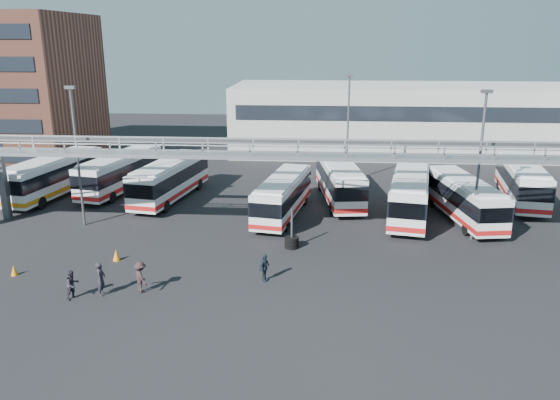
# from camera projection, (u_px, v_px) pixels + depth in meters

# --- Properties ---
(ground) EXTENTS (140.00, 140.00, 0.00)m
(ground) POSITION_uv_depth(u_px,v_px,m) (293.00, 276.00, 31.92)
(ground) COLOR black
(ground) RESTS_ON ground
(gantry) EXTENTS (51.40, 5.15, 7.10)m
(gantry) POSITION_uv_depth(u_px,v_px,m) (298.00, 162.00, 35.97)
(gantry) COLOR #999CA2
(gantry) RESTS_ON ground
(apartment_building) EXTENTS (18.00, 15.00, 16.00)m
(apartment_building) POSITION_uv_depth(u_px,v_px,m) (2.00, 89.00, 60.70)
(apartment_building) COLOR brown
(apartment_building) RESTS_ON ground
(warehouse) EXTENTS (42.00, 14.00, 8.00)m
(warehouse) POSITION_uv_depth(u_px,v_px,m) (407.00, 119.00, 66.29)
(warehouse) COLOR #9E9E99
(warehouse) RESTS_ON ground
(light_pole_left) EXTENTS (0.70, 0.35, 10.21)m
(light_pole_left) POSITION_uv_depth(u_px,v_px,m) (77.00, 149.00, 39.06)
(light_pole_left) COLOR #4C4F54
(light_pole_left) RESTS_ON ground
(light_pole_mid) EXTENTS (0.70, 0.35, 10.21)m
(light_pole_mid) POSITION_uv_depth(u_px,v_px,m) (480.00, 158.00, 36.15)
(light_pole_mid) COLOR #4C4F54
(light_pole_mid) RESTS_ON ground
(light_pole_back) EXTENTS (0.70, 0.35, 10.21)m
(light_pole_back) POSITION_uv_depth(u_px,v_px,m) (348.00, 123.00, 51.05)
(light_pole_back) COLOR #4C4F54
(light_pole_back) RESTS_ON ground
(bus_0) EXTENTS (4.49, 11.84, 3.51)m
(bus_0) POSITION_uv_depth(u_px,v_px,m) (54.00, 175.00, 47.59)
(bus_0) COLOR silver
(bus_0) RESTS_ON ground
(bus_1) EXTENTS (4.64, 11.42, 3.38)m
(bus_1) POSITION_uv_depth(u_px,v_px,m) (121.00, 171.00, 49.08)
(bus_1) COLOR silver
(bus_1) RESTS_ON ground
(bus_2) EXTENTS (4.41, 11.45, 3.39)m
(bus_2) POSITION_uv_depth(u_px,v_px,m) (170.00, 178.00, 46.63)
(bus_2) COLOR silver
(bus_2) RESTS_ON ground
(bus_4) EXTENTS (4.17, 10.64, 3.15)m
(bus_4) POSITION_uv_depth(u_px,v_px,m) (283.00, 195.00, 42.19)
(bus_4) COLOR silver
(bus_4) RESTS_ON ground
(bus_5) EXTENTS (4.04, 11.44, 3.40)m
(bus_5) POSITION_uv_depth(u_px,v_px,m) (339.00, 180.00, 46.11)
(bus_5) COLOR silver
(bus_5) RESTS_ON ground
(bus_6) EXTENTS (4.77, 11.73, 3.47)m
(bus_6) POSITION_uv_depth(u_px,v_px,m) (410.00, 193.00, 41.97)
(bus_6) COLOR silver
(bus_6) RESTS_ON ground
(bus_7) EXTENTS (4.06, 10.84, 3.22)m
(bus_7) POSITION_uv_depth(u_px,v_px,m) (464.00, 198.00, 41.33)
(bus_7) COLOR silver
(bus_7) RESTS_ON ground
(bus_8) EXTENTS (4.29, 11.49, 3.41)m
(bus_8) POSITION_uv_depth(u_px,v_px,m) (522.00, 180.00, 45.86)
(bus_8) COLOR silver
(bus_8) RESTS_ON ground
(pedestrian_a) EXTENTS (0.52, 0.73, 1.89)m
(pedestrian_a) POSITION_uv_depth(u_px,v_px,m) (101.00, 279.00, 29.31)
(pedestrian_a) COLOR #222129
(pedestrian_a) RESTS_ON ground
(pedestrian_b) EXTENTS (0.92, 0.98, 1.61)m
(pedestrian_b) POSITION_uv_depth(u_px,v_px,m) (73.00, 285.00, 28.94)
(pedestrian_b) COLOR #2A2330
(pedestrian_b) RESTS_ON ground
(pedestrian_c) EXTENTS (1.26, 1.29, 1.77)m
(pedestrian_c) POSITION_uv_depth(u_px,v_px,m) (141.00, 277.00, 29.65)
(pedestrian_c) COLOR #2C1D20
(pedestrian_c) RESTS_ON ground
(pedestrian_d) EXTENTS (0.79, 1.03, 1.62)m
(pedestrian_d) POSITION_uv_depth(u_px,v_px,m) (264.00, 268.00, 31.08)
(pedestrian_d) COLOR #1C2732
(pedestrian_d) RESTS_ON ground
(cone_left) EXTENTS (0.61, 0.61, 0.74)m
(cone_left) POSITION_uv_depth(u_px,v_px,m) (116.00, 255.00, 34.07)
(cone_left) COLOR orange
(cone_left) RESTS_ON ground
(cone_right) EXTENTS (0.50, 0.50, 0.63)m
(cone_right) POSITION_uv_depth(u_px,v_px,m) (14.00, 270.00, 31.95)
(cone_right) COLOR orange
(cone_right) RESTS_ON ground
(tire_stack) EXTENTS (0.95, 0.95, 2.71)m
(tire_stack) POSITION_uv_depth(u_px,v_px,m) (292.00, 241.00, 36.12)
(tire_stack) COLOR black
(tire_stack) RESTS_ON ground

